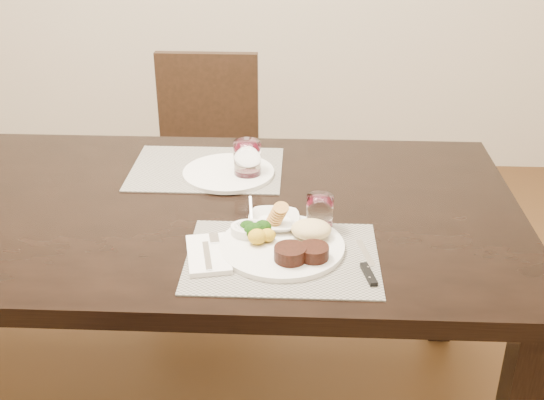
{
  "coord_description": "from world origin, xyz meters",
  "views": [
    {
      "loc": [
        0.39,
        -1.66,
        1.62
      ],
      "look_at": [
        0.32,
        -0.1,
        0.82
      ],
      "focal_mm": 45.0,
      "sensor_mm": 36.0,
      "label": 1
    }
  ],
  "objects_px": {
    "chair_far": "(207,154)",
    "steak_knife": "(368,269)",
    "dinner_plate": "(288,243)",
    "wine_glass_near": "(320,215)",
    "cracker_bowl": "(274,222)",
    "far_plate": "(229,173)"
  },
  "relations": [
    {
      "from": "chair_far",
      "to": "steak_knife",
      "type": "bearing_deg",
      "value": -66.16
    },
    {
      "from": "dinner_plate",
      "to": "cracker_bowl",
      "type": "bearing_deg",
      "value": 130.84
    },
    {
      "from": "chair_far",
      "to": "dinner_plate",
      "type": "distance_m",
      "value": 1.25
    },
    {
      "from": "wine_glass_near",
      "to": "chair_far",
      "type": "bearing_deg",
      "value": 112.7
    },
    {
      "from": "chair_far",
      "to": "far_plate",
      "type": "relative_size",
      "value": 3.28
    },
    {
      "from": "cracker_bowl",
      "to": "chair_far",
      "type": "bearing_deg",
      "value": 107.13
    },
    {
      "from": "cracker_bowl",
      "to": "wine_glass_near",
      "type": "height_order",
      "value": "wine_glass_near"
    },
    {
      "from": "steak_knife",
      "to": "far_plate",
      "type": "xyz_separation_m",
      "value": [
        -0.38,
        0.51,
        0.0
      ]
    },
    {
      "from": "dinner_plate",
      "to": "steak_knife",
      "type": "xyz_separation_m",
      "value": [
        0.19,
        -0.09,
        -0.01
      ]
    },
    {
      "from": "chair_far",
      "to": "steak_knife",
      "type": "distance_m",
      "value": 1.39
    },
    {
      "from": "dinner_plate",
      "to": "cracker_bowl",
      "type": "relative_size",
      "value": 2.24
    },
    {
      "from": "cracker_bowl",
      "to": "far_plate",
      "type": "distance_m",
      "value": 0.35
    },
    {
      "from": "dinner_plate",
      "to": "cracker_bowl",
      "type": "distance_m",
      "value": 0.11
    },
    {
      "from": "dinner_plate",
      "to": "wine_glass_near",
      "type": "height_order",
      "value": "wine_glass_near"
    },
    {
      "from": "steak_knife",
      "to": "cracker_bowl",
      "type": "height_order",
      "value": "cracker_bowl"
    },
    {
      "from": "wine_glass_near",
      "to": "far_plate",
      "type": "bearing_deg",
      "value": 129.9
    },
    {
      "from": "chair_far",
      "to": "steak_knife",
      "type": "height_order",
      "value": "chair_far"
    },
    {
      "from": "dinner_plate",
      "to": "far_plate",
      "type": "distance_m",
      "value": 0.47
    },
    {
      "from": "dinner_plate",
      "to": "wine_glass_near",
      "type": "distance_m",
      "value": 0.13
    },
    {
      "from": "chair_far",
      "to": "cracker_bowl",
      "type": "xyz_separation_m",
      "value": [
        0.33,
        -1.06,
        0.27
      ]
    },
    {
      "from": "cracker_bowl",
      "to": "steak_knife",
      "type": "bearing_deg",
      "value": -40.21
    },
    {
      "from": "steak_knife",
      "to": "far_plate",
      "type": "height_order",
      "value": "far_plate"
    }
  ]
}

